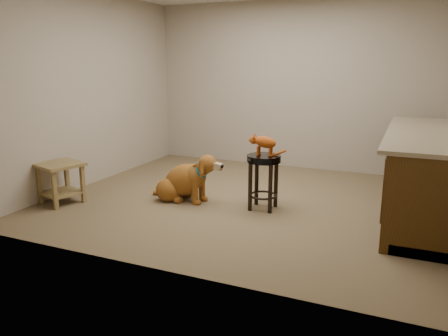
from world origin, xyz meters
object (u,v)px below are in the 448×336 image
at_px(side_table, 60,177).
at_px(golden_retriever, 185,181).
at_px(tabby_kitten, 263,143).
at_px(padded_stool, 264,171).
at_px(wood_stool, 412,156).

bearing_deg(side_table, golden_retriever, 27.27).
bearing_deg(tabby_kitten, padded_stool, -5.72).
bearing_deg(padded_stool, wood_stool, 50.83).
xyz_separation_m(padded_stool, side_table, (-2.31, -0.76, -0.13)).
bearing_deg(wood_stool, golden_retriever, -142.02).
distance_m(padded_stool, side_table, 2.43).
distance_m(golden_retriever, tabby_kitten, 1.12).
relative_size(padded_stool, tabby_kitten, 1.49).
distance_m(wood_stool, side_table, 4.68).
bearing_deg(tabby_kitten, golden_retriever, -176.65).
relative_size(padded_stool, golden_retriever, 0.62).
bearing_deg(golden_retriever, wood_stool, 41.67).
distance_m(side_table, golden_retriever, 1.49).
height_order(wood_stool, golden_retriever, wood_stool).
bearing_deg(tabby_kitten, side_table, -163.10).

